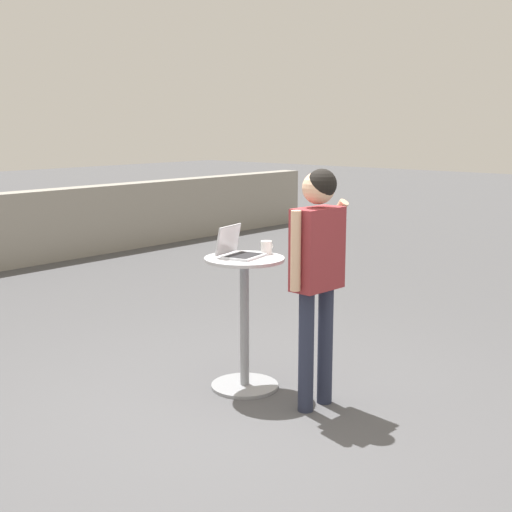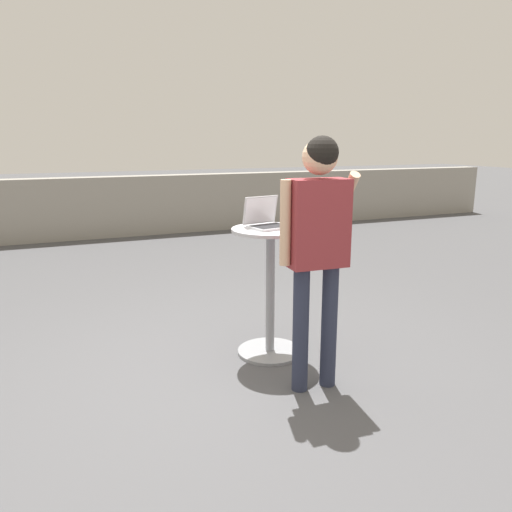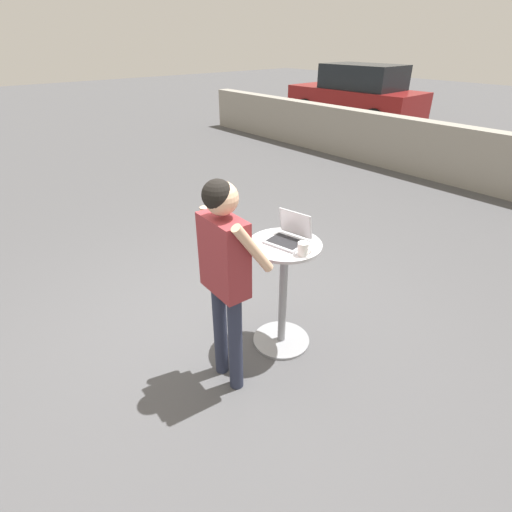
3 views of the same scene
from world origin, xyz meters
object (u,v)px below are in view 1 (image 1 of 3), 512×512
(laptop, at_px, (238,250))
(standing_person, at_px, (317,258))
(cafe_table, at_px, (245,316))
(coffee_mug, at_px, (266,247))

(laptop, bearing_deg, standing_person, -85.28)
(cafe_table, bearing_deg, coffee_mug, -6.81)
(laptop, relative_size, standing_person, 0.21)
(coffee_mug, bearing_deg, standing_person, -106.24)
(cafe_table, xyz_separation_m, standing_person, (0.05, -0.64, 0.53))
(coffee_mug, distance_m, standing_person, 0.64)
(coffee_mug, bearing_deg, cafe_table, 173.19)
(cafe_table, height_order, standing_person, standing_person)
(cafe_table, height_order, laptop, laptop)
(cafe_table, bearing_deg, standing_person, -85.76)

